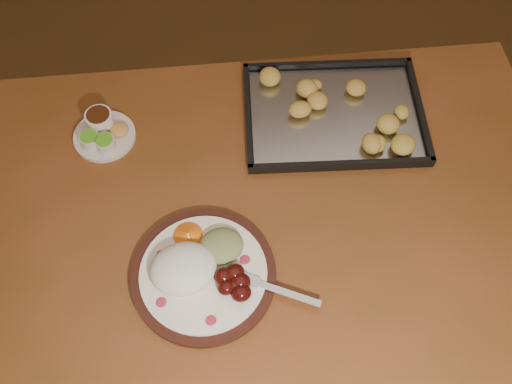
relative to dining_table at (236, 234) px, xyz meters
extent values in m
plane|color=brown|center=(0.21, 0.16, -0.65)|extent=(4.00, 4.00, 0.00)
cube|color=brown|center=(0.00, 0.00, 0.08)|extent=(1.62, 1.12, 0.04)
cylinder|color=#4E3117|center=(-0.61, 0.48, -0.30)|extent=(0.07, 0.07, 0.71)
cylinder|color=#4E3117|center=(0.73, 0.27, -0.30)|extent=(0.07, 0.07, 0.71)
cylinder|color=black|center=(-0.10, -0.13, 0.11)|extent=(0.30, 0.30, 0.02)
cylinder|color=white|center=(-0.10, -0.13, 0.12)|extent=(0.26, 0.26, 0.01)
ellipsoid|color=#AC293D|center=(-0.19, -0.17, 0.12)|extent=(0.02, 0.02, 0.00)
ellipsoid|color=#AC293D|center=(-0.10, -0.23, 0.12)|extent=(0.02, 0.02, 0.00)
ellipsoid|color=#AC293D|center=(-0.01, -0.12, 0.12)|extent=(0.02, 0.02, 0.00)
ellipsoid|color=#AC293D|center=(-0.17, -0.07, 0.12)|extent=(0.02, 0.02, 0.00)
ellipsoid|color=white|center=(-0.13, -0.11, 0.14)|extent=(0.18, 0.17, 0.06)
ellipsoid|color=#4D0D0B|center=(-0.06, -0.18, 0.13)|extent=(0.04, 0.03, 0.03)
ellipsoid|color=#4D0D0B|center=(-0.03, -0.17, 0.13)|extent=(0.04, 0.03, 0.03)
ellipsoid|color=#4D0D0B|center=(-0.04, -0.15, 0.13)|extent=(0.04, 0.03, 0.03)
ellipsoid|color=#4D0D0B|center=(-0.03, -0.19, 0.13)|extent=(0.04, 0.03, 0.03)
ellipsoid|color=#4D0D0B|center=(-0.06, -0.15, 0.13)|extent=(0.04, 0.03, 0.03)
ellipsoid|color=#4D0D0B|center=(-0.04, -0.18, 0.13)|extent=(0.04, 0.03, 0.03)
ellipsoid|color=tan|center=(-0.05, -0.08, 0.13)|extent=(0.12, 0.12, 0.04)
cone|color=orange|center=(-0.11, -0.04, 0.13)|extent=(0.07, 0.07, 0.03)
cube|color=white|center=(0.06, -0.21, 0.12)|extent=(0.13, 0.09, 0.00)
cube|color=white|center=(-0.01, -0.17, 0.12)|extent=(0.05, 0.04, 0.00)
cylinder|color=white|center=(-0.04, -0.16, 0.12)|extent=(0.03, 0.02, 0.00)
cylinder|color=white|center=(-0.03, -0.16, 0.12)|extent=(0.03, 0.02, 0.00)
cylinder|color=white|center=(-0.03, -0.15, 0.12)|extent=(0.03, 0.02, 0.00)
cylinder|color=white|center=(-0.02, -0.15, 0.12)|extent=(0.03, 0.02, 0.00)
cylinder|color=beige|center=(-0.25, 0.28, 0.10)|extent=(0.15, 0.15, 0.01)
cylinder|color=beige|center=(-0.28, 0.26, 0.12)|extent=(0.05, 0.05, 0.03)
cylinder|color=#52A921|center=(-0.28, 0.26, 0.14)|extent=(0.04, 0.04, 0.00)
cylinder|color=beige|center=(-0.25, 0.24, 0.12)|extent=(0.05, 0.05, 0.03)
cylinder|color=#52A921|center=(-0.25, 0.24, 0.14)|extent=(0.04, 0.04, 0.00)
cylinder|color=white|center=(-0.26, 0.31, 0.13)|extent=(0.06, 0.06, 0.04)
cylinder|color=#3B1A0A|center=(-0.26, 0.31, 0.14)|extent=(0.06, 0.06, 0.00)
ellipsoid|color=gold|center=(-0.21, 0.28, 0.12)|extent=(0.04, 0.04, 0.02)
cube|color=black|center=(0.30, 0.20, 0.10)|extent=(0.49, 0.40, 0.01)
cube|color=black|center=(0.33, 0.35, 0.11)|extent=(0.42, 0.10, 0.02)
cube|color=black|center=(0.27, 0.05, 0.11)|extent=(0.42, 0.10, 0.02)
cube|color=black|center=(0.50, 0.16, 0.11)|extent=(0.08, 0.31, 0.02)
cube|color=black|center=(0.09, 0.25, 0.11)|extent=(0.08, 0.31, 0.02)
cube|color=#B0AFB4|center=(0.30, 0.20, 0.11)|extent=(0.45, 0.36, 0.00)
ellipsoid|color=#B4953F|center=(0.35, 0.19, 0.13)|extent=(0.05, 0.05, 0.03)
ellipsoid|color=#B4953F|center=(0.40, 0.22, 0.13)|extent=(0.06, 0.06, 0.03)
ellipsoid|color=#B4953F|center=(0.35, 0.28, 0.13)|extent=(0.06, 0.06, 0.03)
ellipsoid|color=#B4953F|center=(0.31, 0.26, 0.13)|extent=(0.05, 0.05, 0.03)
ellipsoid|color=#B4953F|center=(0.27, 0.28, 0.13)|extent=(0.06, 0.06, 0.03)
ellipsoid|color=#B4953F|center=(0.26, 0.23, 0.13)|extent=(0.06, 0.06, 0.03)
ellipsoid|color=#B4953F|center=(0.19, 0.23, 0.13)|extent=(0.05, 0.05, 0.03)
ellipsoid|color=#B4953F|center=(0.22, 0.17, 0.13)|extent=(0.06, 0.06, 0.03)
ellipsoid|color=#B4953F|center=(0.22, 0.17, 0.13)|extent=(0.06, 0.06, 0.03)
ellipsoid|color=#B4953F|center=(0.28, 0.12, 0.13)|extent=(0.05, 0.05, 0.03)
ellipsoid|color=#B4953F|center=(0.32, 0.17, 0.13)|extent=(0.06, 0.06, 0.03)
ellipsoid|color=#B4953F|center=(0.39, 0.15, 0.13)|extent=(0.06, 0.06, 0.03)
camera|label=1|loc=(-0.10, -0.59, 1.21)|focal=40.00mm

